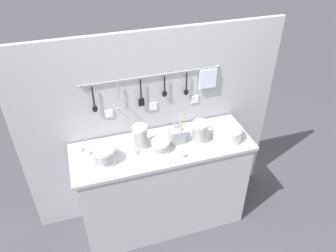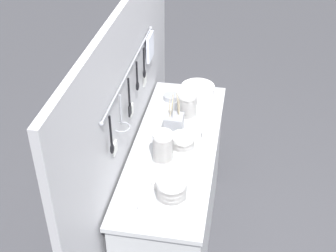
{
  "view_description": "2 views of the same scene",
  "coord_description": "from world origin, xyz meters",
  "px_view_note": "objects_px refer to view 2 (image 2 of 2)",
  "views": [
    {
      "loc": [
        -0.6,
        -2.04,
        2.69
      ],
      "look_at": [
        0.05,
        0.01,
        1.14
      ],
      "focal_mm": 35.0,
      "sensor_mm": 36.0,
      "label": 1
    },
    {
      "loc": [
        -2.33,
        -0.37,
        2.75
      ],
      "look_at": [
        -0.08,
        0.03,
        1.14
      ],
      "focal_mm": 50.0,
      "sensor_mm": 36.0,
      "label": 2
    }
  ],
  "objects_px": {
    "cup_beside_plates": "(136,196)",
    "cup_centre": "(128,216)",
    "bowl_stack_nested_right": "(171,190)",
    "cup_by_caddy": "(142,208)",
    "steel_mixing_bowl": "(171,97)",
    "bowl_stack_short_front": "(163,148)",
    "bowl_stack_tall_left": "(187,105)",
    "cup_edge_far": "(173,167)",
    "cup_front_right": "(206,135)",
    "cutlery_caddy": "(174,124)",
    "cup_edge_near": "(156,184)",
    "bowl_stack_wide_centre": "(183,142)",
    "plate_stack": "(198,93)"
  },
  "relations": [
    {
      "from": "bowl_stack_tall_left",
      "to": "cup_front_right",
      "type": "bearing_deg",
      "value": -144.27
    },
    {
      "from": "bowl_stack_tall_left",
      "to": "bowl_stack_short_front",
      "type": "relative_size",
      "value": 0.92
    },
    {
      "from": "steel_mixing_bowl",
      "to": "bowl_stack_nested_right",
      "type": "bearing_deg",
      "value": -170.1
    },
    {
      "from": "bowl_stack_tall_left",
      "to": "steel_mixing_bowl",
      "type": "xyz_separation_m",
      "value": [
        0.21,
        0.15,
        -0.08
      ]
    },
    {
      "from": "cup_front_right",
      "to": "bowl_stack_tall_left",
      "type": "bearing_deg",
      "value": 35.73
    },
    {
      "from": "bowl_stack_nested_right",
      "to": "cup_beside_plates",
      "type": "relative_size",
      "value": 3.31
    },
    {
      "from": "bowl_stack_tall_left",
      "to": "cup_edge_near",
      "type": "height_order",
      "value": "bowl_stack_tall_left"
    },
    {
      "from": "cutlery_caddy",
      "to": "cup_beside_plates",
      "type": "xyz_separation_m",
      "value": [
        -0.66,
        0.1,
        -0.04
      ]
    },
    {
      "from": "cup_beside_plates",
      "to": "cup_edge_near",
      "type": "xyz_separation_m",
      "value": [
        0.11,
        -0.09,
        0.0
      ]
    },
    {
      "from": "plate_stack",
      "to": "steel_mixing_bowl",
      "type": "bearing_deg",
      "value": 96.15
    },
    {
      "from": "cup_beside_plates",
      "to": "cup_edge_far",
      "type": "bearing_deg",
      "value": -30.75
    },
    {
      "from": "bowl_stack_tall_left",
      "to": "bowl_stack_nested_right",
      "type": "xyz_separation_m",
      "value": [
        -0.81,
        -0.03,
        -0.03
      ]
    },
    {
      "from": "bowl_stack_wide_centre",
      "to": "steel_mixing_bowl",
      "type": "height_order",
      "value": "bowl_stack_wide_centre"
    },
    {
      "from": "cup_centre",
      "to": "cup_front_right",
      "type": "bearing_deg",
      "value": -22.12
    },
    {
      "from": "cup_edge_far",
      "to": "cup_by_caddy",
      "type": "bearing_deg",
      "value": 163.06
    },
    {
      "from": "bowl_stack_nested_right",
      "to": "cup_by_caddy",
      "type": "relative_size",
      "value": 3.31
    },
    {
      "from": "steel_mixing_bowl",
      "to": "cup_centre",
      "type": "distance_m",
      "value": 1.21
    },
    {
      "from": "cup_by_caddy",
      "to": "cup_front_right",
      "type": "relative_size",
      "value": 1.0
    },
    {
      "from": "cutlery_caddy",
      "to": "cup_edge_near",
      "type": "distance_m",
      "value": 0.54
    },
    {
      "from": "bowl_stack_wide_centre",
      "to": "cup_beside_plates",
      "type": "xyz_separation_m",
      "value": [
        -0.49,
        0.18,
        -0.03
      ]
    },
    {
      "from": "bowl_stack_tall_left",
      "to": "cup_beside_plates",
      "type": "xyz_separation_m",
      "value": [
        -0.84,
        0.16,
        -0.07
      ]
    },
    {
      "from": "bowl_stack_nested_right",
      "to": "plate_stack",
      "type": "xyz_separation_m",
      "value": [
        1.05,
        -0.01,
        -0.01
      ]
    },
    {
      "from": "bowl_stack_nested_right",
      "to": "cup_edge_far",
      "type": "bearing_deg",
      "value": 6.96
    },
    {
      "from": "cup_edge_far",
      "to": "cup_front_right",
      "type": "distance_m",
      "value": 0.39
    },
    {
      "from": "cup_beside_plates",
      "to": "cup_by_caddy",
      "type": "height_order",
      "value": "same"
    },
    {
      "from": "cup_beside_plates",
      "to": "bowl_stack_wide_centre",
      "type": "bearing_deg",
      "value": -20.82
    },
    {
      "from": "bowl_stack_wide_centre",
      "to": "cup_edge_near",
      "type": "xyz_separation_m",
      "value": [
        -0.37,
        0.1,
        -0.03
      ]
    },
    {
      "from": "bowl_stack_short_front",
      "to": "cup_centre",
      "type": "xyz_separation_m",
      "value": [
        -0.5,
        0.09,
        -0.08
      ]
    },
    {
      "from": "bowl_stack_wide_centre",
      "to": "bowl_stack_short_front",
      "type": "xyz_separation_m",
      "value": [
        -0.14,
        0.1,
        0.05
      ]
    },
    {
      "from": "cup_by_caddy",
      "to": "cup_edge_near",
      "type": "relative_size",
      "value": 1.0
    },
    {
      "from": "bowl_stack_tall_left",
      "to": "cup_beside_plates",
      "type": "distance_m",
      "value": 0.86
    },
    {
      "from": "cup_edge_far",
      "to": "cup_centre",
      "type": "bearing_deg",
      "value": 158.57
    },
    {
      "from": "bowl_stack_nested_right",
      "to": "cup_beside_plates",
      "type": "bearing_deg",
      "value": 98.88
    },
    {
      "from": "bowl_stack_wide_centre",
      "to": "cup_edge_far",
      "type": "bearing_deg",
      "value": 173.89
    },
    {
      "from": "bowl_stack_wide_centre",
      "to": "cup_edge_near",
      "type": "height_order",
      "value": "bowl_stack_wide_centre"
    },
    {
      "from": "bowl_stack_tall_left",
      "to": "plate_stack",
      "type": "xyz_separation_m",
      "value": [
        0.23,
        -0.05,
        -0.04
      ]
    },
    {
      "from": "bowl_stack_nested_right",
      "to": "cup_front_right",
      "type": "bearing_deg",
      "value": -11.48
    },
    {
      "from": "steel_mixing_bowl",
      "to": "cup_edge_near",
      "type": "bearing_deg",
      "value": -175.52
    },
    {
      "from": "steel_mixing_bowl",
      "to": "cup_centre",
      "type": "xyz_separation_m",
      "value": [
        -1.21,
        0.02,
        0.0
      ]
    },
    {
      "from": "bowl_stack_short_front",
      "to": "cup_centre",
      "type": "relative_size",
      "value": 4.24
    },
    {
      "from": "bowl_stack_wide_centre",
      "to": "cup_edge_far",
      "type": "height_order",
      "value": "bowl_stack_wide_centre"
    },
    {
      "from": "bowl_stack_short_front",
      "to": "bowl_stack_nested_right",
      "type": "height_order",
      "value": "bowl_stack_short_front"
    },
    {
      "from": "bowl_stack_wide_centre",
      "to": "bowl_stack_tall_left",
      "type": "bearing_deg",
      "value": 4.06
    },
    {
      "from": "bowl_stack_nested_right",
      "to": "bowl_stack_tall_left",
      "type": "bearing_deg",
      "value": 2.26
    },
    {
      "from": "cup_beside_plates",
      "to": "cup_edge_near",
      "type": "height_order",
      "value": "same"
    },
    {
      "from": "steel_mixing_bowl",
      "to": "cup_beside_plates",
      "type": "relative_size",
      "value": 2.14
    },
    {
      "from": "cup_edge_near",
      "to": "cup_edge_far",
      "type": "bearing_deg",
      "value": -25.38
    },
    {
      "from": "cup_beside_plates",
      "to": "cup_centre",
      "type": "relative_size",
      "value": 1.0
    },
    {
      "from": "plate_stack",
      "to": "cup_edge_near",
      "type": "distance_m",
      "value": 0.97
    },
    {
      "from": "bowl_stack_short_front",
      "to": "bowl_stack_tall_left",
      "type": "bearing_deg",
      "value": -8.39
    }
  ]
}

